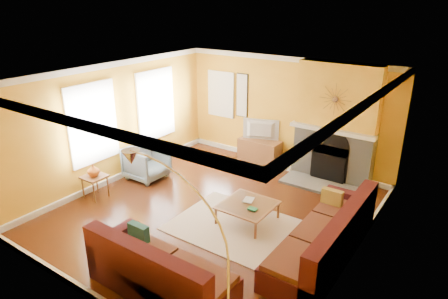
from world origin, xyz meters
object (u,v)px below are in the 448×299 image
Objects in this scene: sectional_sofa at (246,226)px; coffee_table at (247,213)px; arc_lamp at (183,257)px; media_console at (260,151)px; side_table at (95,187)px; armchair at (147,163)px.

coffee_table is (-0.44, 0.78, -0.26)m from sectional_sofa.
arc_lamp is at bearing -79.88° from sectional_sofa.
media_console is 2.16× the size of side_table.
side_table is (-3.59, -0.22, -0.20)m from sectional_sofa.
coffee_table is 0.41× the size of arc_lamp.
side_table is at bearing -176.53° from sectional_sofa.
sectional_sofa reaches higher than armchair.
coffee_table is 3.31m from side_table.
side_table is at bearing -162.43° from coffee_table.
armchair is at bearing -124.91° from media_console.
arc_lamp is (0.35, -1.97, 0.72)m from sectional_sofa.
coffee_table is at bearing 106.02° from arc_lamp.
armchair reaches higher than media_console.
armchair is 1.34m from side_table.
armchair is (-3.38, 1.10, -0.06)m from sectional_sofa.
arc_lamp is at bearing -129.40° from armchair.
media_console is 5.89m from arc_lamp.
armchair is 4.89m from arc_lamp.
coffee_table is 1.11× the size of armchair.
media_console reaches higher than coffee_table.
media_console is 4.13m from side_table.
coffee_table is 3.02m from arc_lamp.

